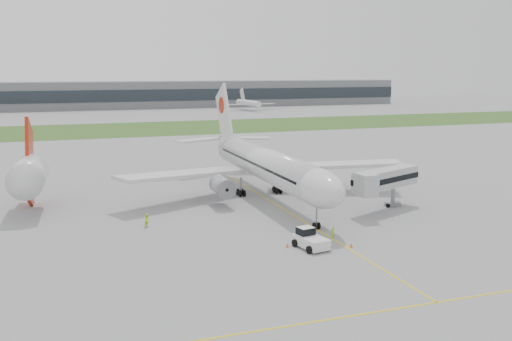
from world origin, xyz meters
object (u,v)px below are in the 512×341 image
object	(u,v)px
airliner	(264,163)
pushback_tug	(310,239)
ground_crew_near	(333,233)
neighbor_aircraft	(29,174)
jet_bridge	(383,180)

from	to	relation	value
airliner	pushback_tug	xyz separation A→B (m)	(-4.06, -26.63, -4.63)
pushback_tug	ground_crew_near	bearing A→B (deg)	17.44
ground_crew_near	neighbor_aircraft	distance (m)	44.39
pushback_tug	neighbor_aircraft	bearing A→B (deg)	126.73
airliner	ground_crew_near	bearing A→B (deg)	-89.97
pushback_tug	jet_bridge	xyz separation A→B (m)	(17.30, 12.38, 3.60)
airliner	neighbor_aircraft	bearing A→B (deg)	176.72
ground_crew_near	jet_bridge	bearing A→B (deg)	-161.20
airliner	jet_bridge	distance (m)	19.48
pushback_tug	ground_crew_near	world-z (taller)	pushback_tug
jet_bridge	neighbor_aircraft	distance (m)	51.19
pushback_tug	ground_crew_near	distance (m)	4.63
airliner	pushback_tug	world-z (taller)	airliner
jet_bridge	airliner	bearing A→B (deg)	110.02
airliner	ground_crew_near	xyz separation A→B (m)	(0.01, -24.44, -4.89)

